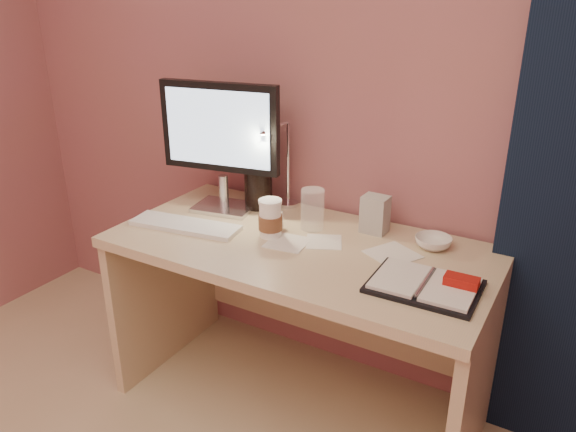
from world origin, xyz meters
The scene contains 14 objects.
desk centered at (0.00, 1.45, 0.50)m, with size 1.40×0.70×0.73m.
monitor centered at (-0.44, 1.51, 1.05)m, with size 0.50×0.22×0.53m.
keyboard centered at (-0.45, 1.28, 0.74)m, with size 0.44×0.13×0.02m, color silver.
planner centered at (0.50, 1.29, 0.74)m, with size 0.34×0.26×0.05m.
paper_a centered at (-0.04, 1.36, 0.73)m, with size 0.14×0.14×0.00m, color silver.
paper_b centered at (0.33, 1.46, 0.73)m, with size 0.16×0.16×0.00m, color silver.
paper_c centered at (0.07, 1.43, 0.73)m, with size 0.13×0.13×0.00m, color silver.
coffee_cup centered at (-0.13, 1.38, 0.80)m, with size 0.09×0.09×0.14m.
clear_cup centered at (-0.03, 1.52, 0.81)m, with size 0.09×0.09×0.16m, color white.
bowl centered at (0.43, 1.59, 0.75)m, with size 0.13×0.13×0.04m, color silver.
lotion_bottle centered at (-0.14, 1.44, 0.78)m, with size 0.05×0.05×0.11m, color white.
dark_jar centered at (-0.33, 1.61, 0.81)m, with size 0.12×0.12×0.17m, color black.
product_box centered at (0.20, 1.61, 0.80)m, with size 0.10×0.08×0.14m, color #B6B6B2.
desk_lamp centered at (-0.22, 1.59, 0.97)m, with size 0.09×0.24×0.39m.
Camera 1 is at (0.89, -0.25, 1.61)m, focal length 35.00 mm.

